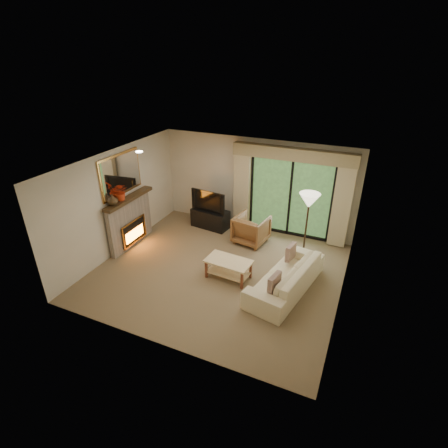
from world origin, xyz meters
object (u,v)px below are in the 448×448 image
at_px(media_console, 210,219).
at_px(armchair, 251,229).
at_px(sofa, 286,276).
at_px(coffee_table, 228,269).

distance_m(media_console, armchair, 1.43).
distance_m(media_console, sofa, 3.42).
height_order(armchair, sofa, armchair).
bearing_deg(sofa, armchair, -129.17).
relative_size(media_console, sofa, 0.48).
bearing_deg(media_console, armchair, -7.34).
height_order(media_console, armchair, armchair).
xyz_separation_m(sofa, coffee_table, (-1.29, -0.11, -0.10)).
relative_size(armchair, coffee_table, 0.82).
relative_size(media_console, coffee_table, 1.06).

